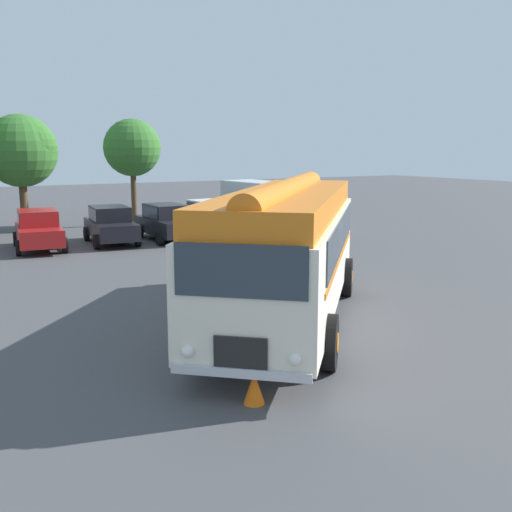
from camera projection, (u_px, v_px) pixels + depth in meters
The scene contains 10 objects.
ground_plane at pixel (296, 323), 14.57m from camera, with size 120.00×120.00×0.00m, color #474749.
vintage_bus at pixel (287, 245), 14.42m from camera, with size 8.58×9.11×3.49m.
car_near_left at pixel (39, 230), 25.09m from camera, with size 2.33×4.37×1.66m.
car_mid_left at pixel (111, 225), 26.68m from camera, with size 2.29×4.35×1.66m.
car_mid_right at pixel (167, 222), 27.67m from camera, with size 1.97×4.21×1.66m.
car_far_right at pixel (211, 217), 29.73m from camera, with size 2.13×4.29×1.66m.
box_van at pixel (264, 204), 31.04m from camera, with size 2.61×5.88×2.50m.
tree_centre at pixel (23, 150), 29.63m from camera, with size 3.60×3.60×5.89m.
tree_right_of_centre at pixel (134, 148), 32.66m from camera, with size 3.22×3.11×5.80m.
traffic_cone at pixel (254, 388), 9.95m from camera, with size 0.36×0.36×0.55m, color orange.
Camera 1 is at (-7.98, -11.61, 4.20)m, focal length 42.00 mm.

